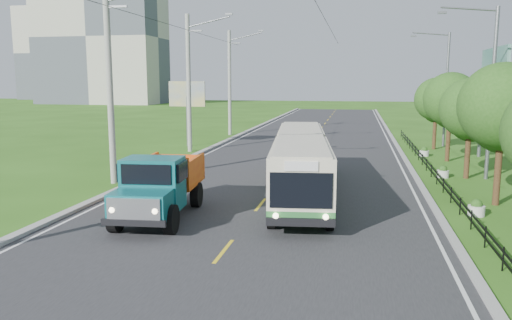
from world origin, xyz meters
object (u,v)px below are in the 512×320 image
(streetlight_mid, at_px, (489,87))
(planter_far, at_px, (424,152))
(streetlight_far, at_px, (444,85))
(planter_near, at_px, (476,209))
(bus, at_px, (301,159))
(pole_far, at_px, (230,82))
(tree_third, at_px, (503,111))
(billboard_left, at_px, (187,98))
(billboard_right, at_px, (494,79))
(tree_fourth, at_px, (471,112))
(pole_near, at_px, (110,83))
(planter_mid, at_px, (443,172))
(tree_fifth, at_px, (451,102))
(tree_back, at_px, (437,102))
(pole_mid, at_px, (189,83))
(dump_truck, at_px, (160,182))

(streetlight_mid, height_order, planter_far, streetlight_mid)
(streetlight_far, height_order, planter_far, streetlight_far)
(planter_near, height_order, bus, bus)
(pole_far, height_order, tree_third, pole_far)
(streetlight_mid, xyz_separation_m, billboard_left, (-20.14, 10.00, -1.04))
(billboard_left, height_order, billboard_right, billboard_right)
(tree_fourth, bearing_deg, streetlight_far, 86.75)
(pole_near, bearing_deg, planter_far, 37.63)
(billboard_right, distance_m, bus, 16.25)
(billboard_right, bearing_deg, planter_mid, -121.66)
(tree_third, xyz_separation_m, planter_mid, (-1.26, 5.86, -3.70))
(tree_fourth, xyz_separation_m, tree_fifth, (0.00, 6.00, 0.27))
(tree_back, xyz_separation_m, billboard_left, (-19.36, -2.14, 0.21))
(streetlight_far, height_order, billboard_right, streetlight_far)
(pole_near, bearing_deg, pole_mid, 90.00)
(streetlight_mid, bearing_deg, tree_fifth, 97.29)
(streetlight_far, xyz_separation_m, bus, (-9.24, -19.48, -3.27))
(pole_far, distance_m, streetlight_mid, 26.80)
(tree_back, bearing_deg, billboard_left, -173.69)
(tree_back, xyz_separation_m, planter_far, (-1.26, -4.14, -3.37))
(planter_near, bearing_deg, planter_mid, 90.00)
(tree_back, height_order, dump_truck, tree_back)
(tree_fourth, relative_size, bus, 0.38)
(bus, bearing_deg, planter_far, 55.39)
(pole_far, relative_size, bus, 0.70)
(tree_third, bearing_deg, tree_back, 90.00)
(billboard_left, relative_size, billboard_right, 0.71)
(billboard_left, bearing_deg, dump_truck, -73.58)
(planter_far, xyz_separation_m, dump_truck, (-12.00, -18.71, 1.11))
(tree_third, distance_m, billboard_left, 25.02)
(pole_mid, height_order, planter_near, pole_mid)
(tree_fifth, height_order, billboard_right, billboard_right)
(billboard_left, bearing_deg, tree_back, 6.31)
(tree_fifth, height_order, streetlight_mid, streetlight_mid)
(billboard_left, xyz_separation_m, billboard_right, (21.80, -4.00, 1.48))
(streetlight_mid, relative_size, planter_mid, 13.54)
(planter_mid, bearing_deg, bus, -142.73)
(planter_far, bearing_deg, bus, -118.10)
(pole_far, height_order, streetlight_far, pole_far)
(streetlight_far, distance_m, planter_far, 7.84)
(dump_truck, bearing_deg, planter_near, 7.73)
(tree_fourth, relative_size, planter_near, 8.06)
(planter_near, bearing_deg, pole_near, 169.91)
(tree_third, relative_size, streetlight_far, 0.66)
(pole_near, distance_m, bus, 10.28)
(streetlight_mid, bearing_deg, pole_near, -165.19)
(tree_fifth, relative_size, planter_mid, 8.66)
(planter_mid, xyz_separation_m, bus, (-7.20, -5.48, 1.35))
(pole_mid, xyz_separation_m, tree_fifth, (18.12, -0.86, -1.24))
(tree_fourth, xyz_separation_m, planter_far, (-1.26, 7.86, -3.30))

